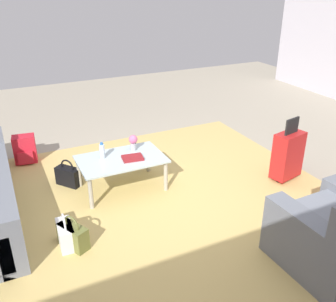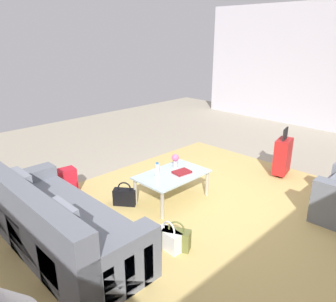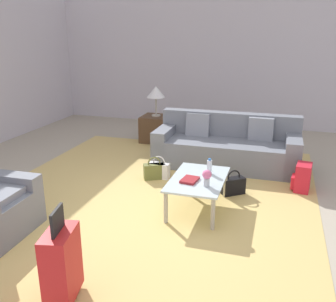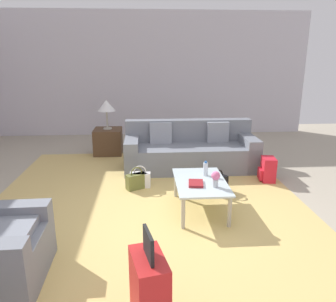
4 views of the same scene
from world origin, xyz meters
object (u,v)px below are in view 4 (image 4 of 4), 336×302
Objects in this scene: table_lamp at (106,106)px; handbag_olive at (137,181)px; handbag_black at (218,184)px; backpack_red at (268,170)px; side_table at (108,141)px; water_bottle at (206,169)px; handbag_white at (140,179)px; coffee_table at (200,185)px; flower_vase at (216,178)px; suitcase_red at (149,293)px; coffee_table_book at (196,183)px; couch at (190,152)px.

handbag_olive is (-1.99, -0.64, -0.88)m from table_lamp.
backpack_red is at bearing -65.79° from handbag_black.
water_bottle is at bearing -148.39° from side_table.
handbag_olive is at bearing 80.06° from handbag_black.
side_table reaches higher than handbag_black.
side_table is 2.10m from handbag_olive.
coffee_table is at bearing -137.20° from handbag_white.
backpack_red is (0.19, -2.15, 0.06)m from handbag_olive.
water_bottle is at bearing -122.27° from handbag_olive.
flower_vase is 0.24× the size of suitcase_red.
handbag_black is at bearing -25.20° from coffee_table_book.
suitcase_red reaches higher than handbag_olive.
couch is 1.30m from handbag_white.
water_bottle is (0.20, -0.10, 0.15)m from coffee_table.
couch reaches higher than side_table.
flower_vase is at bearing -173.21° from water_bottle.
flower_vase is at bearing -145.71° from coffee_table.
couch is 1.80m from coffee_table.
coffee_table reaches higher than handbag_black.
handbag_white is (1.09, 0.95, -0.41)m from flower_vase.
suitcase_red reaches higher than side_table.
suitcase_red is at bearing 160.02° from water_bottle.
couch is 1.61m from water_bottle.
coffee_table is 2.90× the size of handbag_olive.
table_lamp is at bearing 28.18° from coffee_table.
table_lamp is 2.23m from handbag_white.
suitcase_red is at bearing 160.71° from coffee_table.
couch reaches higher than water_bottle.
handbag_black is at bearing -167.13° from couch.
flower_vase reaches higher than side_table.
table_lamp is 1.51× the size of backpack_red.
water_bottle reaches higher than side_table.
side_table is (2.60, 1.60, -0.25)m from water_bottle.
couch is 9.56× the size of coffee_table_book.
handbag_black is at bearing -32.43° from coffee_table.
handbag_black is 0.89× the size of backpack_red.
water_bottle reaches higher than backpack_red.
handbag_black is 1.25m from handbag_olive.
side_table is at bearing 40.31° from handbag_black.
flower_vase reaches higher than water_bottle.
side_table is 2.06m from handbag_white.
flower_vase is 1.98m from suitcase_red.
handbag_white is at bearing -42.57° from handbag_olive.
coffee_table_book is at bearing 147.35° from handbag_black.
coffee_table_book is 1.79m from backpack_red.
handbag_white is 2.10m from backpack_red.
side_table is 3.32m from backpack_red.
handbag_white is (0.67, 0.90, -0.39)m from water_bottle.
backpack_red is (-1.80, -2.79, -0.07)m from side_table.
handbag_black is (-2.21, -1.88, -0.88)m from table_lamp.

